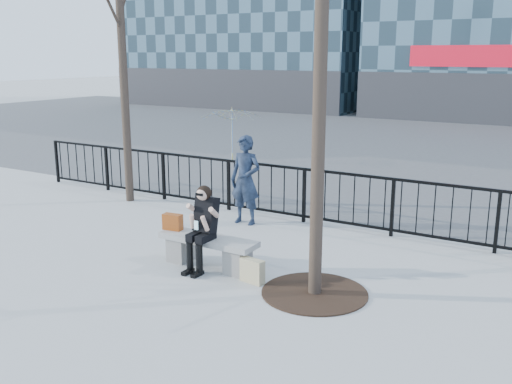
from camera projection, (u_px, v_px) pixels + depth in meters
The scene contains 10 objects.
ground at pixel (209, 266), 9.05m from camera, with size 120.00×120.00×0.00m, color #A5A5A0.
street_surface at pixel (439, 143), 21.57m from camera, with size 60.00×23.00×0.01m, color #474747.
railing at pixel (295, 194), 11.43m from camera, with size 14.00×0.06×1.10m.
tree_grate at pixel (315, 293), 8.02m from camera, with size 1.50×1.50×0.02m, color black.
bench_main at pixel (208, 248), 8.98m from camera, with size 1.65×0.46×0.49m.
seated_woman at pixel (202, 229), 8.76m from camera, with size 0.50×0.64×1.34m.
handbag at pixel (173, 222), 9.28m from camera, with size 0.32×0.15×0.26m, color #953F12.
shopping_bag at pixel (252, 271), 8.38m from camera, with size 0.38×0.14×0.36m, color beige.
standing_man at pixel (245, 180), 11.17m from camera, with size 0.64×0.42×1.76m, color black.
vendor_umbrella at pixel (231, 135), 17.62m from camera, with size 1.87×1.90×1.71m, color yellow.
Camera 1 is at (5.02, -6.93, 3.28)m, focal length 40.00 mm.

